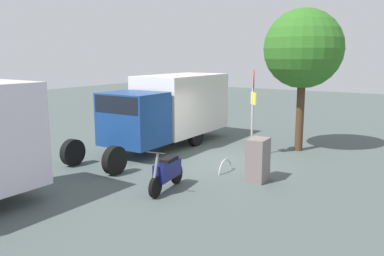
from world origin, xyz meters
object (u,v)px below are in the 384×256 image
object	(u,v)px
box_truck_near	(169,107)
bike_rack_hoop	(225,172)
street_tree	(303,49)
stop_sign	(253,99)
utility_cabinet	(258,160)
motorcycle	(167,171)

from	to	relation	value
box_truck_near	bike_rack_hoop	distance (m)	4.57
street_tree	stop_sign	bearing A→B (deg)	-32.28
utility_cabinet	box_truck_near	bearing A→B (deg)	-116.18
box_truck_near	utility_cabinet	world-z (taller)	box_truck_near
box_truck_near	utility_cabinet	size ratio (longest dim) A/B	6.08
box_truck_near	stop_sign	size ratio (longest dim) A/B	2.45
stop_sign	street_tree	xyz separation A→B (m)	(-1.84, 1.16, 1.78)
utility_cabinet	bike_rack_hoop	xyz separation A→B (m)	(-0.30, -1.23, -0.64)
stop_sign	utility_cabinet	xyz separation A→B (m)	(2.59, 1.33, -1.47)
street_tree	bike_rack_hoop	distance (m)	5.77
motorcycle	stop_sign	bearing A→B (deg)	166.47
box_truck_near	utility_cabinet	distance (m)	5.60
stop_sign	street_tree	distance (m)	2.81
motorcycle	bike_rack_hoop	distance (m)	2.49
motorcycle	box_truck_near	bearing A→B (deg)	-152.88
utility_cabinet	bike_rack_hoop	bearing A→B (deg)	-103.59
motorcycle	utility_cabinet	xyz separation A→B (m)	(-2.07, 1.79, 0.12)
box_truck_near	street_tree	world-z (taller)	street_tree
motorcycle	stop_sign	world-z (taller)	stop_sign
utility_cabinet	bike_rack_hoop	distance (m)	1.42
box_truck_near	stop_sign	distance (m)	3.66
stop_sign	utility_cabinet	size ratio (longest dim) A/B	2.48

